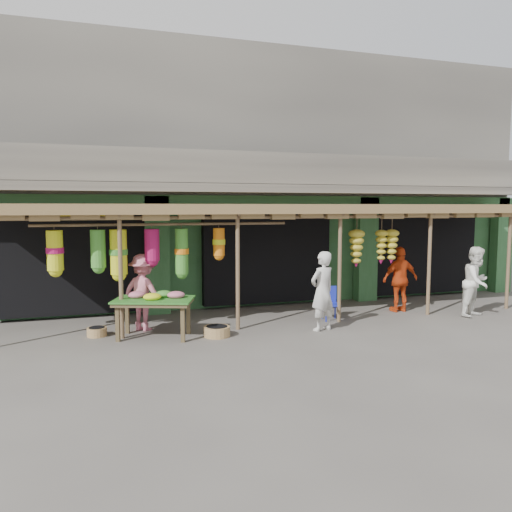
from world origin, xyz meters
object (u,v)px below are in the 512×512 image
object	(u,v)px
person_right	(477,282)
blue_chair	(330,301)
person_vendor	(400,279)
flower_table	(155,301)
person_shopper	(144,292)
person_front	(322,291)

from	to	relation	value
person_right	blue_chair	bearing A→B (deg)	145.60
person_right	person_vendor	distance (m)	1.83
blue_chair	flower_table	bearing A→B (deg)	-165.96
flower_table	person_right	size ratio (longest dim) A/B	1.05
person_shopper	flower_table	bearing A→B (deg)	145.34
person_right	person_front	bearing A→B (deg)	159.48
person_front	person_shopper	bearing A→B (deg)	-38.20
flower_table	person_vendor	world-z (taller)	person_vendor
flower_table	person_front	world-z (taller)	person_front
person_right	flower_table	bearing A→B (deg)	154.91
person_front	person_vendor	xyz separation A→B (m)	(2.79, 1.20, -0.03)
blue_chair	person_front	world-z (taller)	person_front
flower_table	blue_chair	distance (m)	4.26
person_front	person_vendor	bearing A→B (deg)	-176.88
person_front	person_right	bearing A→B (deg)	161.60
flower_table	person_vendor	size ratio (longest dim) A/B	1.08
person_vendor	person_right	bearing A→B (deg)	144.34
blue_chair	person_front	xyz separation A→B (m)	(-0.64, -0.91, 0.43)
flower_table	person_shopper	xyz separation A→B (m)	(-0.17, 0.71, 0.07)
person_shopper	person_vendor	bearing A→B (deg)	-138.12
person_front	blue_chair	bearing A→B (deg)	-145.15
flower_table	person_right	xyz separation A→B (m)	(7.87, -0.38, 0.10)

